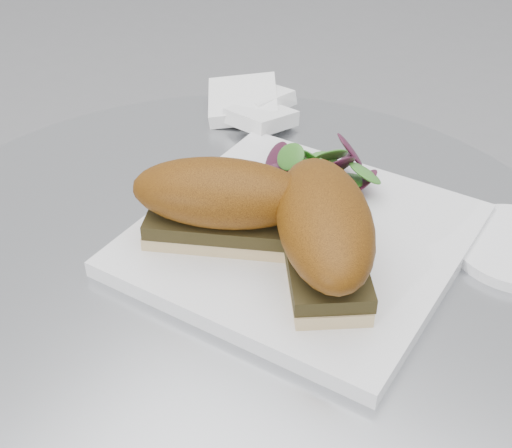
{
  "coord_description": "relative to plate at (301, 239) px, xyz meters",
  "views": [
    {
      "loc": [
        0.3,
        -0.41,
        1.15
      ],
      "look_at": [
        0.01,
        0.02,
        0.77
      ],
      "focal_mm": 50.0,
      "sensor_mm": 36.0,
      "label": 1
    }
  ],
  "objects": [
    {
      "name": "salad",
      "position": [
        -0.03,
        0.08,
        0.03
      ],
      "size": [
        0.1,
        0.1,
        0.05
      ],
      "primitive_type": null,
      "color": "#40892C",
      "rests_on": "plate"
    },
    {
      "name": "napkin",
      "position": [
        -0.18,
        0.18,
        0.0
      ],
      "size": [
        0.14,
        0.14,
        0.02
      ],
      "primitive_type": null,
      "rotation": [
        0.0,
        0.0,
        0.31
      ],
      "color": "white",
      "rests_on": "table"
    },
    {
      "name": "plate",
      "position": [
        0.0,
        0.0,
        0.0
      ],
      "size": [
        0.29,
        0.29,
        0.02
      ],
      "primitive_type": "cube",
      "rotation": [
        0.0,
        0.0,
        0.03
      ],
      "color": "white",
      "rests_on": "table"
    },
    {
      "name": "table",
      "position": [
        -0.04,
        -0.06,
        -0.25
      ],
      "size": [
        0.7,
        0.7,
        0.73
      ],
      "color": "#A8ABAF",
      "rests_on": "ground"
    },
    {
      "name": "sandwich_left",
      "position": [
        -0.06,
        -0.05,
        0.05
      ],
      "size": [
        0.18,
        0.14,
        0.08
      ],
      "rotation": [
        0.0,
        0.0,
        0.45
      ],
      "color": "tan",
      "rests_on": "plate"
    },
    {
      "name": "sandwich_right",
      "position": [
        0.04,
        -0.03,
        0.05
      ],
      "size": [
        0.17,
        0.19,
        0.08
      ],
      "rotation": [
        0.0,
        0.0,
        -0.92
      ],
      "color": "tan",
      "rests_on": "plate"
    }
  ]
}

